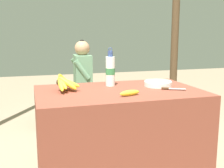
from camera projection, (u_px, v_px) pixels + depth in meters
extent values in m
cube|color=brown|center=(119.00, 137.00, 2.19)|extent=(1.23, 0.77, 0.74)
sphere|color=#4C381E|center=(60.00, 82.00, 2.07)|extent=(0.05, 0.05, 0.05)
ellipsoid|color=yellow|center=(61.00, 85.00, 2.02)|extent=(0.04, 0.17, 0.10)
ellipsoid|color=yellow|center=(63.00, 84.00, 2.03)|extent=(0.08, 0.15, 0.09)
ellipsoid|color=yellow|center=(67.00, 83.00, 2.05)|extent=(0.16, 0.13, 0.12)
ellipsoid|color=yellow|center=(68.00, 83.00, 2.07)|extent=(0.18, 0.09, 0.09)
ellipsoid|color=yellow|center=(67.00, 83.00, 2.09)|extent=(0.14, 0.04, 0.10)
ellipsoid|color=yellow|center=(68.00, 82.00, 2.11)|extent=(0.18, 0.10, 0.10)
ellipsoid|color=yellow|center=(65.00, 81.00, 2.13)|extent=(0.14, 0.15, 0.13)
ellipsoid|color=yellow|center=(63.00, 80.00, 2.14)|extent=(0.11, 0.16, 0.14)
ellipsoid|color=yellow|center=(61.00, 82.00, 2.13)|extent=(0.08, 0.16, 0.11)
cylinder|color=white|center=(158.00, 84.00, 2.28)|extent=(0.22, 0.22, 0.04)
torus|color=white|center=(158.00, 82.00, 2.28)|extent=(0.22, 0.22, 0.02)
cylinder|color=#D1B77A|center=(158.00, 81.00, 2.28)|extent=(0.19, 0.19, 0.01)
cylinder|color=white|center=(110.00, 71.00, 2.28)|extent=(0.07, 0.07, 0.24)
cylinder|color=#38844C|center=(110.00, 71.00, 2.28)|extent=(0.08, 0.08, 0.05)
cylinder|color=#33477F|center=(110.00, 54.00, 2.25)|extent=(0.04, 0.04, 0.04)
torus|color=#33477F|center=(110.00, 49.00, 2.25)|extent=(0.03, 0.01, 0.03)
ellipsoid|color=yellow|center=(130.00, 93.00, 1.93)|extent=(0.16, 0.08, 0.04)
cube|color=#BCBCC1|center=(177.00, 89.00, 2.12)|extent=(0.13, 0.08, 0.00)
cylinder|color=#472D19|center=(165.00, 88.00, 2.14)|extent=(0.06, 0.04, 0.02)
cube|color=#4C3823|center=(93.00, 93.00, 3.59)|extent=(1.41, 0.32, 0.04)
cube|color=#4C3823|center=(46.00, 116.00, 3.35)|extent=(0.06, 0.06, 0.39)
cube|color=#4C3823|center=(140.00, 108.00, 3.68)|extent=(0.06, 0.06, 0.39)
cube|color=#4C3823|center=(45.00, 110.00, 3.57)|extent=(0.06, 0.06, 0.39)
cube|color=#4C3823|center=(133.00, 104.00, 3.91)|extent=(0.06, 0.06, 0.39)
cylinder|color=#232328|center=(63.00, 113.00, 3.41)|extent=(0.09, 0.09, 0.43)
cylinder|color=#232328|center=(73.00, 94.00, 3.40)|extent=(0.30, 0.11, 0.09)
cylinder|color=#232328|center=(63.00, 109.00, 3.59)|extent=(0.09, 0.09, 0.43)
cylinder|color=#232328|center=(72.00, 91.00, 3.58)|extent=(0.30, 0.11, 0.09)
cube|color=slate|center=(83.00, 74.00, 3.48)|extent=(0.22, 0.35, 0.48)
cylinder|color=slate|center=(82.00, 70.00, 3.30)|extent=(0.20, 0.08, 0.25)
cylinder|color=slate|center=(79.00, 67.00, 3.61)|extent=(0.20, 0.08, 0.25)
sphere|color=tan|center=(82.00, 48.00, 3.42)|extent=(0.18, 0.18, 0.18)
sphere|color=black|center=(82.00, 43.00, 3.41)|extent=(0.07, 0.07, 0.07)
sphere|color=#4C381E|center=(121.00, 86.00, 3.68)|extent=(0.05, 0.05, 0.05)
ellipsoid|color=#9EB24C|center=(123.00, 87.00, 3.63)|extent=(0.05, 0.15, 0.10)
ellipsoid|color=#9EB24C|center=(126.00, 86.00, 3.66)|extent=(0.14, 0.13, 0.10)
ellipsoid|color=#9EB24C|center=(126.00, 86.00, 3.70)|extent=(0.16, 0.04, 0.11)
ellipsoid|color=#9EB24C|center=(123.00, 85.00, 3.73)|extent=(0.13, 0.12, 0.09)
ellipsoid|color=#9EB24C|center=(121.00, 85.00, 3.74)|extent=(0.06, 0.15, 0.13)
cylinder|color=#4C3823|center=(175.00, 33.00, 4.01)|extent=(0.11, 0.11, 2.33)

